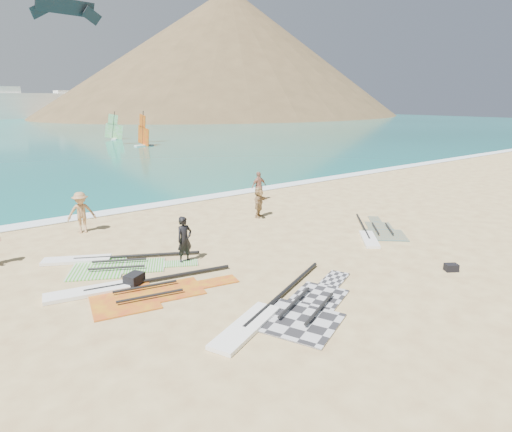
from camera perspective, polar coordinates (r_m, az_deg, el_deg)
ground at (r=15.72m, az=5.39°, el=-7.29°), size 300.00×300.00×0.00m
surf_line at (r=25.68m, az=-13.46°, el=1.30°), size 300.00×1.20×0.04m
headland_main at (r=169.76m, az=-3.31°, el=13.20°), size 143.00×143.00×45.00m
headland_minor at (r=198.99m, az=3.64°, el=13.49°), size 70.00×70.00×28.00m
rig_grey at (r=12.76m, az=3.82°, el=-12.60°), size 6.53×4.11×0.21m
rig_green at (r=17.17m, az=-19.27°, el=-5.95°), size 5.44×4.09×0.20m
rig_orange at (r=20.53m, az=15.62°, el=-2.20°), size 4.50×4.24×0.20m
rig_red at (r=14.54m, az=-16.49°, el=-9.61°), size 6.10×3.00×0.20m
gear_bag_near at (r=15.01m, az=-15.93°, el=-8.14°), size 0.77×0.71×0.40m
gear_bag_far at (r=17.12m, az=24.59°, el=-6.26°), size 0.55×0.51×0.27m
person_wetsuit at (r=16.36m, az=-9.52°, el=-3.15°), size 0.72×0.53×1.80m
beachgoer_mid at (r=21.35m, az=-22.27°, el=0.44°), size 1.38×1.00×1.93m
beachgoer_back at (r=26.24m, az=0.39°, el=4.01°), size 1.04×0.44×1.78m
beachgoer_right at (r=22.43m, az=0.40°, el=1.88°), size 1.54×1.24×1.64m
windsurfer_centre at (r=59.72m, az=-14.78°, el=10.28°), size 2.60×3.11×4.65m
windsurfer_right at (r=70.94m, az=-18.42°, el=10.66°), size 2.61×2.42×4.33m
kitesurf_kite at (r=59.80m, az=-24.03°, el=23.96°), size 8.12×2.01×2.59m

